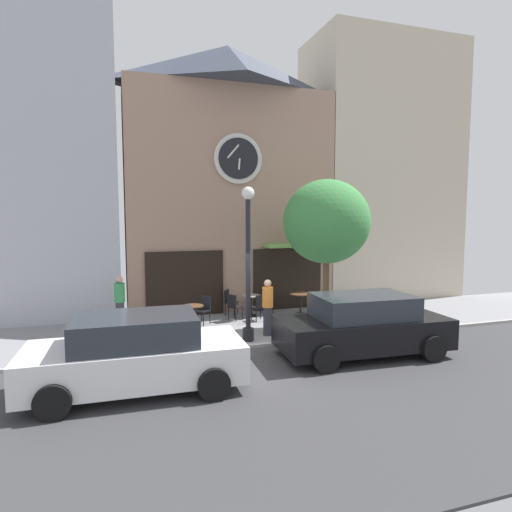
# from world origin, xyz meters

# --- Properties ---
(ground_plane) EXTENTS (27.27, 11.10, 0.13)m
(ground_plane) POSITION_xyz_m (0.00, -1.23, -0.02)
(ground_plane) COLOR gray
(clock_building) EXTENTS (7.79, 3.99, 9.95)m
(clock_building) POSITION_xyz_m (0.50, 5.61, 5.12)
(clock_building) COLOR #9E7A66
(clock_building) RESTS_ON ground_plane
(neighbor_building_left) EXTENTS (5.66, 4.58, 13.11)m
(neighbor_building_left) POSITION_xyz_m (-6.43, 6.59, 6.56)
(neighbor_building_left) COLOR #B2B2BC
(neighbor_building_left) RESTS_ON ground_plane
(neighbor_building_right) EXTENTS (6.46, 3.64, 11.06)m
(neighbor_building_right) POSITION_xyz_m (7.60, 6.12, 5.53)
(neighbor_building_right) COLOR beige
(neighbor_building_right) RESTS_ON ground_plane
(street_lamp) EXTENTS (0.36, 0.36, 4.34)m
(street_lamp) POSITION_xyz_m (-0.22, 0.66, 2.20)
(street_lamp) COLOR black
(street_lamp) RESTS_ON ground_plane
(street_tree) EXTENTS (2.69, 2.42, 4.64)m
(street_tree) POSITION_xyz_m (2.41, 1.05, 3.35)
(street_tree) COLOR brown
(street_tree) RESTS_ON ground_plane
(cafe_table_rightmost) EXTENTS (0.65, 0.65, 0.77)m
(cafe_table_rightmost) POSITION_xyz_m (-1.52, 2.28, 0.53)
(cafe_table_rightmost) COLOR black
(cafe_table_rightmost) RESTS_ON ground_plane
(cafe_table_near_door) EXTENTS (0.69, 0.69, 0.75)m
(cafe_table_near_door) POSITION_xyz_m (0.75, 3.49, 0.52)
(cafe_table_near_door) COLOR black
(cafe_table_near_door) RESTS_ON ground_plane
(cafe_table_center_left) EXTENTS (0.79, 0.79, 0.76)m
(cafe_table_center_left) POSITION_xyz_m (2.54, 3.24, 0.56)
(cafe_table_center_left) COLOR black
(cafe_table_center_left) RESTS_ON ground_plane
(cafe_chair_near_lamp) EXTENTS (0.47, 0.47, 0.90)m
(cafe_chair_near_lamp) POSITION_xyz_m (1.50, 3.76, 0.53)
(cafe_chair_near_lamp) COLOR black
(cafe_chair_near_lamp) RESTS_ON ground_plane
(cafe_chair_under_awning) EXTENTS (0.53, 0.53, 0.90)m
(cafe_chair_under_awning) POSITION_xyz_m (-2.23, 1.80, 0.53)
(cafe_chair_under_awning) COLOR black
(cafe_chair_under_awning) RESTS_ON ground_plane
(cafe_chair_corner) EXTENTS (0.56, 0.56, 0.90)m
(cafe_chair_corner) POSITION_xyz_m (0.00, 3.07, 0.53)
(cafe_chair_corner) COLOR black
(cafe_chair_corner) RESTS_ON ground_plane
(cafe_chair_right_end) EXTENTS (0.50, 0.50, 0.90)m
(cafe_chair_right_end) POSITION_xyz_m (2.90, 2.51, 0.53)
(cafe_chair_right_end) COLOR black
(cafe_chair_right_end) RESTS_ON ground_plane
(cafe_chair_by_entrance) EXTENTS (0.46, 0.46, 0.90)m
(cafe_chair_by_entrance) POSITION_xyz_m (0.80, 2.70, 0.53)
(cafe_chair_by_entrance) COLOR black
(cafe_chair_by_entrance) RESTS_ON ground_plane
(cafe_chair_curbside) EXTENTS (0.56, 0.56, 0.90)m
(cafe_chair_curbside) POSITION_xyz_m (0.06, 3.93, 0.53)
(cafe_chair_curbside) COLOR black
(cafe_chair_curbside) RESTS_ON ground_plane
(cafe_chair_outer) EXTENTS (0.56, 0.56, 0.90)m
(cafe_chair_outer) POSITION_xyz_m (-1.04, 2.95, 0.53)
(cafe_chair_outer) COLOR black
(cafe_chair_outer) RESTS_ON ground_plane
(pedestrian_green) EXTENTS (0.44, 0.44, 1.67)m
(pedestrian_green) POSITION_xyz_m (-3.66, 3.14, 0.86)
(pedestrian_green) COLOR #2D2D38
(pedestrian_green) RESTS_ON ground_plane
(pedestrian_orange) EXTENTS (0.43, 0.43, 1.67)m
(pedestrian_orange) POSITION_xyz_m (0.49, 1.02, 0.86)
(pedestrian_orange) COLOR #2D2D38
(pedestrian_orange) RESTS_ON ground_plane
(parked_car_white) EXTENTS (4.35, 2.12, 1.55)m
(parked_car_white) POSITION_xyz_m (-3.38, -1.95, 0.76)
(parked_car_white) COLOR white
(parked_car_white) RESTS_ON ground_plane
(parked_car_black) EXTENTS (4.38, 2.18, 1.55)m
(parked_car_black) POSITION_xyz_m (2.19, -1.42, 0.76)
(parked_car_black) COLOR black
(parked_car_black) RESTS_ON ground_plane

